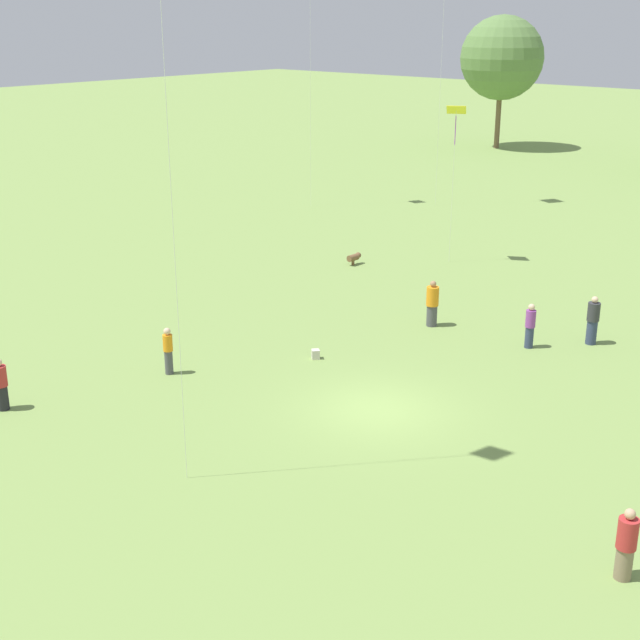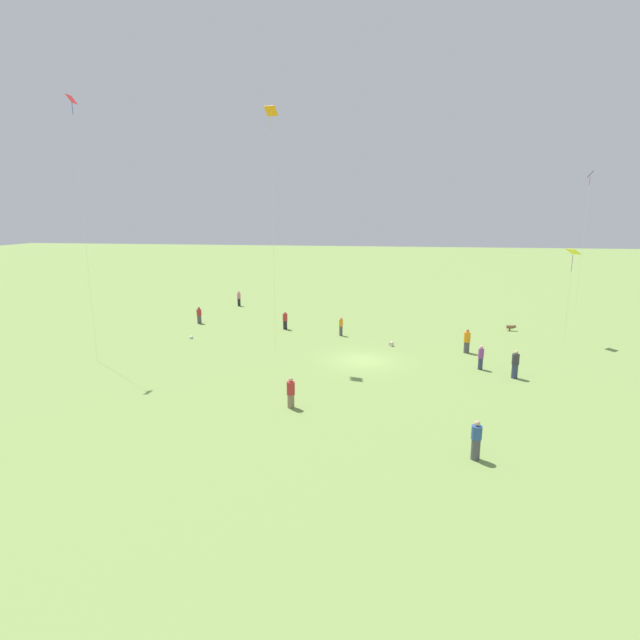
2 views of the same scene
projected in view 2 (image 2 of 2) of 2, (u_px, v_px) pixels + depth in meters
name	position (u px, v px, depth m)	size (l,w,h in m)	color
ground_plane	(363.00, 361.00, 35.27)	(240.00, 240.00, 0.00)	#7A994C
person_0	(199.00, 315.00, 46.85)	(0.62, 0.62, 1.59)	#4C4C51
person_1	(476.00, 440.00, 21.03)	(0.47, 0.47, 1.75)	#4C4C51
person_3	(467.00, 341.00, 37.03)	(0.66, 0.66, 1.82)	#4C4C51
person_4	(481.00, 357.00, 33.12)	(0.51, 0.51, 1.66)	#333D5B
person_5	(341.00, 326.00, 42.21)	(0.39, 0.39, 1.63)	#4C4C51
person_6	(291.00, 393.00, 26.64)	(0.59, 0.59, 1.70)	#847056
person_8	(515.00, 364.00, 31.37)	(0.45, 0.45, 1.82)	#333D5B
person_9	(285.00, 320.00, 44.51)	(0.58, 0.58, 1.66)	#232328
person_10	(239.00, 299.00, 55.50)	(0.41, 0.41, 1.70)	#232328
kite_0	(74.00, 126.00, 31.85)	(0.68, 0.45, 17.54)	red
kite_3	(590.00, 182.00, 50.41)	(0.95, 0.78, 14.33)	black
kite_5	(271.00, 128.00, 33.96)	(0.77, 0.92, 17.26)	orange
kite_6	(573.00, 255.00, 39.06)	(1.17, 1.14, 7.47)	yellow
dog_0	(511.00, 327.00, 44.00)	(0.33, 0.82, 0.55)	brown
picnic_bag_0	(191.00, 337.00, 41.38)	(0.33, 0.23, 0.20)	beige
picnic_bag_1	(391.00, 344.00, 39.03)	(0.38, 0.38, 0.33)	beige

